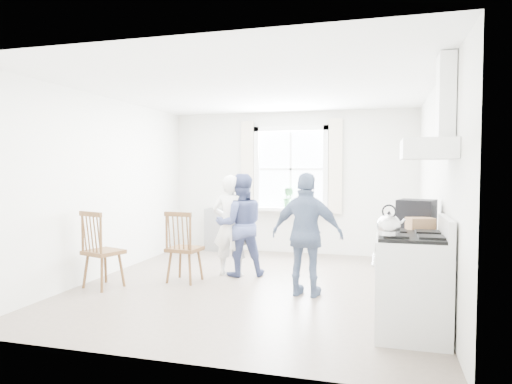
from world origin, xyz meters
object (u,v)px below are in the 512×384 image
(low_cabinet, at_px, (415,272))
(person_right, at_px, (307,234))
(gas_stove, at_px, (412,284))
(person_left, at_px, (231,225))
(person_mid, at_px, (240,225))
(windsor_chair_a, at_px, (181,239))
(windsor_chair_b, at_px, (96,241))
(stereo_stack, at_px, (416,215))

(low_cabinet, height_order, person_right, person_right)
(gas_stove, relative_size, person_left, 0.76)
(person_mid, bearing_deg, windsor_chair_a, 21.41)
(person_left, bearing_deg, windsor_chair_b, 36.90)
(person_left, bearing_deg, person_right, 145.10)
(person_right, bearing_deg, low_cabinet, 169.95)
(gas_stove, relative_size, windsor_chair_a, 1.13)
(gas_stove, relative_size, windsor_chair_b, 1.09)
(person_mid, bearing_deg, person_right, 119.66)
(stereo_stack, relative_size, windsor_chair_b, 0.44)
(person_right, bearing_deg, stereo_stack, 172.76)
(stereo_stack, bearing_deg, person_mid, 154.96)
(stereo_stack, xyz_separation_m, person_mid, (-2.35, 1.10, -0.32))
(low_cabinet, height_order, stereo_stack, stereo_stack)
(stereo_stack, bearing_deg, low_cabinet, -101.62)
(low_cabinet, bearing_deg, gas_stove, -95.68)
(stereo_stack, height_order, windsor_chair_a, stereo_stack)
(gas_stove, xyz_separation_m, stereo_stack, (0.08, 0.76, 0.58))
(gas_stove, xyz_separation_m, low_cabinet, (0.07, 0.70, -0.03))
(low_cabinet, xyz_separation_m, person_left, (-2.48, 1.13, 0.29))
(windsor_chair_a, bearing_deg, person_right, -4.84)
(person_mid, height_order, person_right, person_right)
(windsor_chair_a, xyz_separation_m, person_left, (0.50, 0.63, 0.13))
(windsor_chair_a, xyz_separation_m, person_right, (1.75, -0.15, 0.15))
(low_cabinet, relative_size, windsor_chair_a, 0.91)
(low_cabinet, height_order, person_left, person_left)
(windsor_chair_b, bearing_deg, low_cabinet, 1.03)
(windsor_chair_b, xyz_separation_m, person_left, (1.43, 1.20, 0.11))
(low_cabinet, bearing_deg, person_left, 155.53)
(windsor_chair_a, bearing_deg, stereo_stack, -8.36)
(gas_stove, bearing_deg, stereo_stack, 83.84)
(person_left, xyz_separation_m, person_right, (1.25, -0.77, 0.02))
(gas_stove, relative_size, low_cabinet, 1.24)
(gas_stove, height_order, person_right, person_right)
(stereo_stack, xyz_separation_m, person_left, (-2.49, 1.07, -0.33))
(low_cabinet, height_order, person_mid, person_mid)
(low_cabinet, height_order, windsor_chair_b, windsor_chair_b)
(windsor_chair_a, relative_size, person_left, 0.67)
(person_left, bearing_deg, person_mid, -169.98)
(gas_stove, xyz_separation_m, windsor_chair_a, (-2.91, 1.20, 0.12))
(windsor_chair_b, bearing_deg, person_left, 39.98)
(gas_stove, height_order, person_mid, person_mid)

